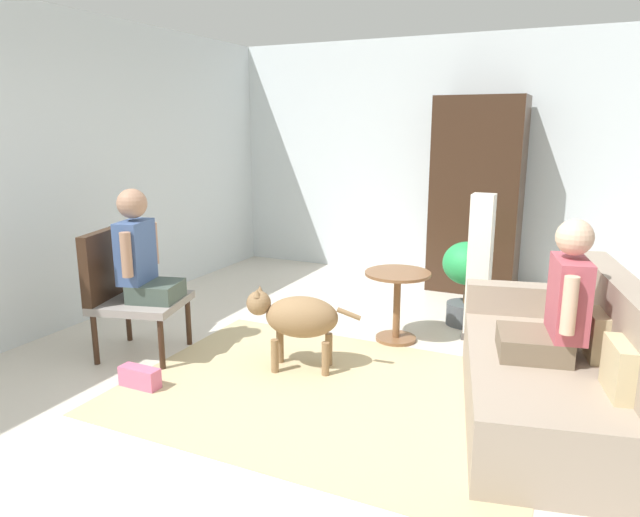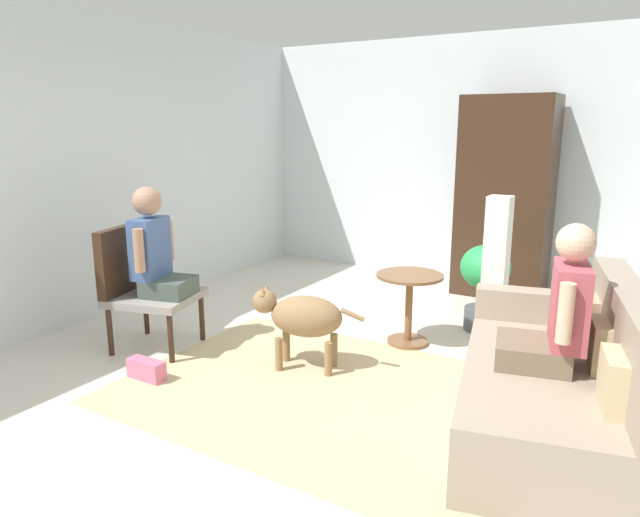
{
  "view_description": "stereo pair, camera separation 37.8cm",
  "coord_description": "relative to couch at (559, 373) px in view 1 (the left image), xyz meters",
  "views": [
    {
      "loc": [
        1.5,
        -3.32,
        1.78
      ],
      "look_at": [
        -0.07,
        0.01,
        0.92
      ],
      "focal_mm": 32.33,
      "sensor_mm": 36.0,
      "label": 1
    },
    {
      "loc": [
        1.83,
        -3.14,
        1.78
      ],
      "look_at": [
        -0.07,
        0.01,
        0.92
      ],
      "focal_mm": 32.33,
      "sensor_mm": 36.0,
      "label": 2
    }
  ],
  "objects": [
    {
      "name": "round_end_table",
      "position": [
        -1.31,
        0.87,
        0.08
      ],
      "size": [
        0.55,
        0.55,
        0.6
      ],
      "color": "brown",
      "rests_on": "ground"
    },
    {
      "name": "armoire_cabinet",
      "position": [
        -1.04,
        2.74,
        0.73
      ],
      "size": [
        0.91,
        0.56,
        2.07
      ],
      "primitive_type": "cube",
      "color": "#382316",
      "rests_on": "ground"
    },
    {
      "name": "person_on_armchair",
      "position": [
        -3.0,
        -0.26,
        0.51
      ],
      "size": [
        0.49,
        0.49,
        0.86
      ],
      "color": "#3F4D45"
    },
    {
      "name": "person_on_couch",
      "position": [
        -0.05,
        -0.04,
        0.44
      ],
      "size": [
        0.54,
        0.54,
        0.84
      ],
      "color": "#72614D"
    },
    {
      "name": "ground_plane",
      "position": [
        -1.43,
        -0.24,
        -0.31
      ],
      "size": [
        7.99,
        7.99,
        0.0
      ],
      "primitive_type": "plane",
      "color": "beige"
    },
    {
      "name": "area_rug",
      "position": [
        -1.42,
        -0.26,
        -0.3
      ],
      "size": [
        2.77,
        2.01,
        0.01
      ],
      "primitive_type": "cube",
      "color": "#C6B284",
      "rests_on": "ground"
    },
    {
      "name": "armchair",
      "position": [
        -3.16,
        -0.3,
        0.25
      ],
      "size": [
        0.77,
        0.75,
        0.99
      ],
      "color": "#382316",
      "rests_on": "ground"
    },
    {
      "name": "column_lamp",
      "position": [
        -0.71,
        1.21,
        0.3
      ],
      "size": [
        0.2,
        0.2,
        1.24
      ],
      "color": "#4C4742",
      "rests_on": "ground"
    },
    {
      "name": "left_wall",
      "position": [
        -4.14,
        0.06,
        1.07
      ],
      "size": [
        0.12,
        7.25,
        2.75
      ],
      "primitive_type": "cube",
      "color": "silver",
      "rests_on": "ground"
    },
    {
      "name": "potted_plant",
      "position": [
        -0.87,
        1.52,
        0.16
      ],
      "size": [
        0.43,
        0.43,
        0.77
      ],
      "color": "#4C5156",
      "rests_on": "ground"
    },
    {
      "name": "dog",
      "position": [
        -1.79,
        0.0,
        0.1
      ],
      "size": [
        0.82,
        0.45,
        0.62
      ],
      "color": "olive",
      "rests_on": "ground"
    },
    {
      "name": "back_wall",
      "position": [
        -1.43,
        3.15,
        1.07
      ],
      "size": [
        5.89,
        0.12,
        2.75
      ],
      "primitive_type": "cube",
      "color": "silver",
      "rests_on": "ground"
    },
    {
      "name": "handbag",
      "position": [
        -2.64,
        -0.74,
        -0.24
      ],
      "size": [
        0.3,
        0.11,
        0.15
      ],
      "primitive_type": "cube",
      "color": "#D8668C",
      "rests_on": "ground"
    },
    {
      "name": "couch",
      "position": [
        0.0,
        0.0,
        0.0
      ],
      "size": [
        1.31,
        1.96,
        0.9
      ],
      "color": "gray",
      "rests_on": "ground"
    }
  ]
}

